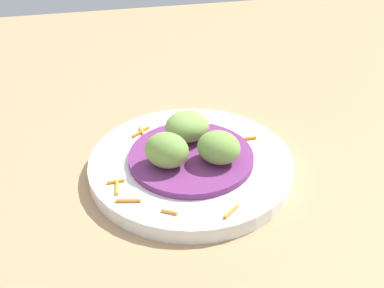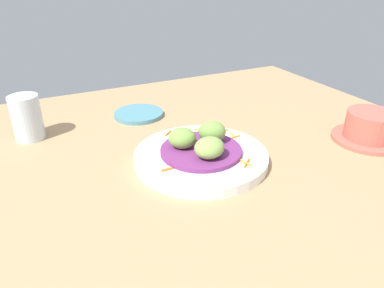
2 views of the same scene
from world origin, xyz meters
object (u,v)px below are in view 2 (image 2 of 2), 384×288
object	(u,v)px
terracotta_bowl	(370,128)
main_plate	(201,157)
guac_scoop_right	(182,138)
guac_scoop_center	(212,132)
water_glass	(27,118)
guac_scoop_left	(209,148)
side_plate_small	(139,114)

from	to	relation	value
terracotta_bowl	main_plate	bearing A→B (deg)	78.06
main_plate	guac_scoop_right	world-z (taller)	guac_scoop_right
guac_scoop_center	guac_scoop_right	size ratio (longest dim) A/B	1.01
water_glass	main_plate	bearing A→B (deg)	-132.04
guac_scoop_left	water_glass	distance (cm)	39.74
side_plate_small	water_glass	distance (cm)	25.05
guac_scoop_left	water_glass	world-z (taller)	water_glass
guac_scoop_right	side_plate_small	xyz separation A→B (cm)	(24.72, 0.26, -4.22)
guac_scoop_center	main_plate	bearing A→B (deg)	116.37
terracotta_bowl	water_glass	xyz separation A→B (cm)	(32.62, 63.46, 1.92)
side_plate_small	water_glass	size ratio (longest dim) A/B	1.25
guac_scoop_center	water_glass	bearing A→B (deg)	52.78
guac_scoop_left	side_plate_small	bearing A→B (deg)	5.60
guac_scoop_center	terracotta_bowl	xyz separation A→B (cm)	(-9.10, -32.49, -2.06)
main_plate	guac_scoop_left	world-z (taller)	guac_scoop_left
main_plate	water_glass	distance (cm)	37.65
guac_scoop_right	side_plate_small	size ratio (longest dim) A/B	0.43
terracotta_bowl	guac_scoop_center	bearing A→B (deg)	74.36
guac_scoop_left	terracotta_bowl	xyz separation A→B (cm)	(-4.03, -35.86, -1.82)
main_plate	guac_scoop_left	bearing A→B (deg)	176.37
guac_scoop_right	water_glass	bearing A→B (deg)	47.09
guac_scoop_center	terracotta_bowl	bearing A→B (deg)	-105.64
guac_scoop_left	terracotta_bowl	size ratio (longest dim) A/B	0.38
guac_scoop_center	terracotta_bowl	world-z (taller)	guac_scoop_center
guac_scoop_left	side_plate_small	world-z (taller)	guac_scoop_left
guac_scoop_center	side_plate_small	bearing A→B (deg)	14.15
terracotta_bowl	water_glass	size ratio (longest dim) A/B	1.54
main_plate	guac_scoop_left	distance (cm)	5.09
guac_scoop_center	terracotta_bowl	size ratio (longest dim) A/B	0.36
guac_scoop_left	terracotta_bowl	bearing A→B (deg)	-96.41
main_plate	side_plate_small	xyz separation A→B (cm)	(26.67, 3.18, -0.46)
main_plate	water_glass	xyz separation A→B (cm)	(25.08, 27.82, 3.77)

